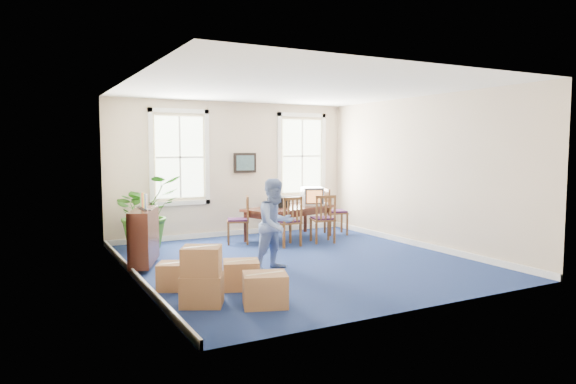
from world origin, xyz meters
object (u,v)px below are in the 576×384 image
crt_tv (312,196)px  cardboard_boxes (214,271)px  potted_plant (146,212)px  conference_table (289,223)px  chair_near_left (287,221)px  credenza (144,240)px  man (276,224)px

crt_tv → cardboard_boxes: (-3.86, -3.86, -0.54)m
potted_plant → cardboard_boxes: size_ratio=1.05×
conference_table → potted_plant: potted_plant is taller
chair_near_left → potted_plant: 3.00m
potted_plant → cardboard_boxes: 4.23m
cardboard_boxes → credenza: bearing=98.9°
man → chair_near_left: bearing=41.5°
crt_tv → chair_near_left: bearing=-126.7°
credenza → potted_plant: bearing=98.4°
conference_table → chair_near_left: (-0.45, -0.75, 0.17)m
crt_tv → cardboard_boxes: crt_tv is taller
crt_tv → potted_plant: size_ratio=0.33×
man → potted_plant: 3.35m
man → cardboard_boxes: size_ratio=1.07×
conference_table → credenza: credenza is taller
conference_table → chair_near_left: chair_near_left is taller
conference_table → cardboard_boxes: (-3.22, -3.81, 0.05)m
credenza → man: bearing=-10.7°
man → credenza: 2.38m
crt_tv → cardboard_boxes: bearing=-117.8°
credenza → potted_plant: potted_plant is taller
man → cardboard_boxes: (-1.58, -1.26, -0.37)m
credenza → potted_plant: 1.75m
crt_tv → potted_plant: 3.87m
conference_table → chair_near_left: size_ratio=2.03×
conference_table → crt_tv: bearing=-13.5°
conference_table → man: (-1.63, -2.55, 0.42)m
man → potted_plant: (-1.57, 2.95, -0.02)m
crt_tv → conference_table: bearing=-158.4°
conference_table → man: 3.06m
cardboard_boxes → chair_near_left: bearing=47.9°
chair_near_left → conference_table: bearing=-124.6°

